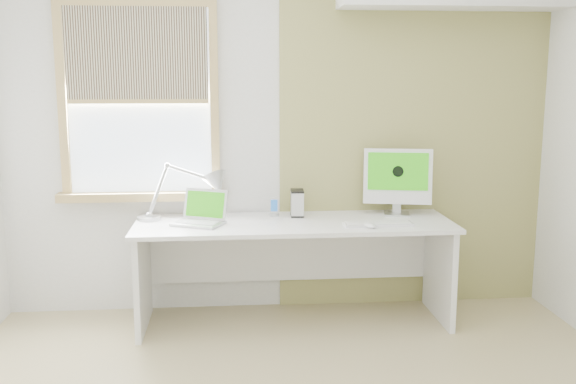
{
  "coord_description": "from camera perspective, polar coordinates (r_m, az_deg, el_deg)",
  "views": [
    {
      "loc": [
        -0.36,
        -2.98,
        1.72
      ],
      "look_at": [
        0.0,
        1.05,
        1.0
      ],
      "focal_mm": 40.37,
      "sensor_mm": 36.0,
      "label": 1
    }
  ],
  "objects": [
    {
      "name": "mouse",
      "position": [
        4.34,
        7.25,
        -2.94
      ],
      "size": [
        0.1,
        0.13,
        0.03
      ],
      "primitive_type": "ellipsoid",
      "rotation": [
        0.0,
        0.0,
        0.43
      ],
      "color": "white",
      "rests_on": "desk"
    },
    {
      "name": "phone_dock",
      "position": [
        4.67,
        -1.23,
        -1.67
      ],
      "size": [
        0.08,
        0.08,
        0.14
      ],
      "color": "#B2B5B7",
      "rests_on": "desk"
    },
    {
      "name": "accent_wall",
      "position": [
        4.93,
        10.98,
        5.02
      ],
      "size": [
        2.0,
        0.02,
        2.6
      ],
      "primitive_type": "cube",
      "color": "#9A9754",
      "rests_on": "room"
    },
    {
      "name": "room",
      "position": [
        3.03,
        1.76,
        2.12
      ],
      "size": [
        4.04,
        3.54,
        2.64
      ],
      "color": "tan",
      "rests_on": "ground"
    },
    {
      "name": "imac",
      "position": [
        4.75,
        9.63,
        1.24
      ],
      "size": [
        0.5,
        0.21,
        0.48
      ],
      "color": "#B2B5B7",
      "rests_on": "desk"
    },
    {
      "name": "laptop",
      "position": [
        4.47,
        -7.65,
        -2.05
      ],
      "size": [
        0.4,
        0.37,
        0.23
      ],
      "color": "#B2B5B7",
      "rests_on": "desk"
    },
    {
      "name": "external_drive",
      "position": [
        4.66,
        0.81,
        -0.98
      ],
      "size": [
        0.1,
        0.15,
        0.19
      ],
      "color": "#B2B5B7",
      "rests_on": "desk"
    },
    {
      "name": "desk",
      "position": [
        4.6,
        0.46,
        -4.85
      ],
      "size": [
        2.2,
        0.7,
        0.73
      ],
      "color": "white",
      "rests_on": "room"
    },
    {
      "name": "keyboard",
      "position": [
        4.42,
        7.96,
        -2.8
      ],
      "size": [
        0.47,
        0.13,
        0.02
      ],
      "color": "white",
      "rests_on": "desk"
    },
    {
      "name": "window",
      "position": [
        4.74,
        -12.98,
        7.72
      ],
      "size": [
        1.2,
        0.14,
        1.42
      ],
      "color": "tan",
      "rests_on": "room"
    },
    {
      "name": "desk_lamp",
      "position": [
        4.66,
        -7.39,
        0.37
      ],
      "size": [
        0.72,
        0.34,
        0.4
      ],
      "color": "#B2B5B7",
      "rests_on": "desk"
    }
  ]
}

